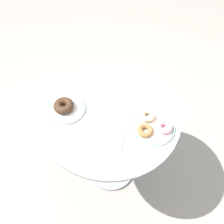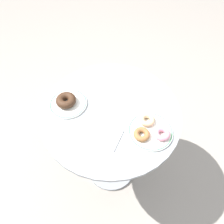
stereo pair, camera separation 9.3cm
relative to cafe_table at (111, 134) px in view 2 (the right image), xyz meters
The scene contains 9 objects.
ground_plane 0.55m from the cafe_table, ahead, with size 7.00×7.00×0.02m, color #9E9389.
cafe_table is the anchor object (origin of this frame).
plate_left 0.34m from the cafe_table, 168.93° to the right, with size 0.20×0.20×0.01m.
plate_right 0.34m from the cafe_table, 11.10° to the right, with size 0.22×0.22×0.01m.
donut_chocolate 0.36m from the cafe_table, 168.69° to the right, with size 0.11×0.11×0.04m, color #422819.
donut_pink_frosted 0.39m from the cafe_table, ahead, with size 0.08×0.08×0.03m, color pink.
donut_glazed 0.33m from the cafe_table, ahead, with size 0.08×0.08×0.03m, color #E0B789.
donut_cinnamon 0.34m from the cafe_table, 24.52° to the right, with size 0.08×0.08×0.03m, color #A36B3D.
paper_napkin 0.28m from the cafe_table, 78.51° to the right, with size 0.15×0.13×0.01m, color white.
Camera 2 is at (0.26, -0.61, 1.67)m, focal length 33.97 mm.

